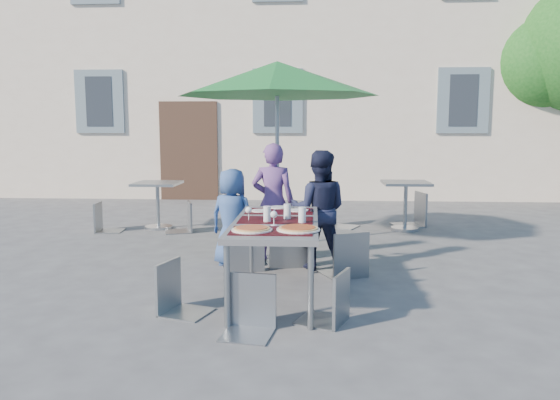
# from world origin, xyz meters

# --- Properties ---
(ground) EXTENTS (90.00, 90.00, 0.00)m
(ground) POSITION_xyz_m (0.00, 0.00, 0.00)
(ground) COLOR #454447
(ground) RESTS_ON ground
(building) EXTENTS (13.60, 8.20, 11.10)m
(building) POSITION_xyz_m (-0.00, 11.50, 4.85)
(building) COLOR beige
(building) RESTS_ON ground
(dining_table) EXTENTS (0.80, 1.85, 0.76)m
(dining_table) POSITION_xyz_m (0.44, 0.48, 0.70)
(dining_table) COLOR #424247
(dining_table) RESTS_ON ground
(pizza_near_left) EXTENTS (0.35, 0.35, 0.03)m
(pizza_near_left) POSITION_xyz_m (0.27, -0.08, 0.77)
(pizza_near_left) COLOR white
(pizza_near_left) RESTS_ON dining_table
(pizza_near_right) EXTENTS (0.38, 0.38, 0.03)m
(pizza_near_right) POSITION_xyz_m (0.67, -0.04, 0.77)
(pizza_near_right) COLOR white
(pizza_near_right) RESTS_ON dining_table
(glassware) EXTENTS (0.58, 0.40, 0.15)m
(glassware) POSITION_xyz_m (0.49, 0.40, 0.83)
(glassware) COLOR silver
(glassware) RESTS_ON dining_table
(place_settings) EXTENTS (0.65, 0.48, 0.01)m
(place_settings) POSITION_xyz_m (0.43, 1.11, 0.76)
(place_settings) COLOR white
(place_settings) RESTS_ON dining_table
(child_0) EXTENTS (0.66, 0.54, 1.16)m
(child_0) POSITION_xyz_m (-0.16, 1.63, 0.58)
(child_0) COLOR #314E88
(child_0) RESTS_ON ground
(child_1) EXTENTS (0.56, 0.39, 1.45)m
(child_1) POSITION_xyz_m (0.30, 1.92, 0.72)
(child_1) COLOR #643E80
(child_1) RESTS_ON ground
(child_2) EXTENTS (0.70, 0.44, 1.37)m
(child_2) POSITION_xyz_m (0.86, 1.58, 0.69)
(child_2) COLOR #181C35
(child_2) RESTS_ON ground
(chair_0) EXTENTS (0.55, 0.55, 0.97)m
(chair_0) POSITION_xyz_m (0.01, 1.42, 0.57)
(chair_0) COLOR #92979D
(chair_0) RESTS_ON ground
(chair_1) EXTENTS (0.54, 0.54, 1.01)m
(chair_1) POSITION_xyz_m (0.49, 1.65, 0.60)
(chair_1) COLOR gray
(chair_1) RESTS_ON ground
(chair_2) EXTENTS (0.57, 0.57, 0.97)m
(chair_2) POSITION_xyz_m (1.17, 1.22, 0.57)
(chair_2) COLOR gray
(chair_2) RESTS_ON ground
(chair_3) EXTENTS (0.49, 0.48, 0.87)m
(chair_3) POSITION_xyz_m (-0.40, -0.04, 0.50)
(chair_3) COLOR #949B9F
(chair_3) RESTS_ON ground
(chair_4) EXTENTS (0.49, 0.49, 0.85)m
(chair_4) POSITION_xyz_m (0.95, -0.22, 0.49)
(chair_4) COLOR gray
(chair_4) RESTS_ON ground
(chair_5) EXTENTS (0.44, 0.44, 0.87)m
(chair_5) POSITION_xyz_m (0.29, -0.45, 0.50)
(chair_5) COLOR gray
(chair_5) RESTS_ON ground
(patio_umbrella) EXTENTS (2.71, 2.71, 2.50)m
(patio_umbrella) POSITION_xyz_m (0.30, 2.76, 2.26)
(patio_umbrella) COLOR #B0B3B8
(patio_umbrella) RESTS_ON ground
(cafe_table_0) EXTENTS (0.70, 0.70, 0.75)m
(cafe_table_0) POSITION_xyz_m (-1.71, 3.94, 0.52)
(cafe_table_0) COLOR #B0B3B8
(cafe_table_0) RESTS_ON ground
(bg_chair_l_0) EXTENTS (0.42, 0.42, 0.87)m
(bg_chair_l_0) POSITION_xyz_m (-2.49, 3.63, 0.51)
(bg_chair_l_0) COLOR gray
(bg_chair_l_0) RESTS_ON ground
(bg_chair_r_0) EXTENTS (0.51, 0.51, 0.90)m
(bg_chair_r_0) POSITION_xyz_m (-1.23, 3.68, 0.52)
(bg_chair_r_0) COLOR gray
(bg_chair_r_0) RESTS_ON ground
(cafe_table_1) EXTENTS (0.72, 0.72, 0.77)m
(cafe_table_1) POSITION_xyz_m (2.26, 4.06, 0.54)
(cafe_table_1) COLOR #B0B3B8
(cafe_table_1) RESTS_ON ground
(bg_chair_l_1) EXTENTS (0.59, 0.59, 1.00)m
(bg_chair_l_1) POSITION_xyz_m (1.19, 4.28, 0.59)
(bg_chair_l_1) COLOR #939A9E
(bg_chair_l_1) RESTS_ON ground
(bg_chair_r_1) EXTENTS (0.56, 0.56, 1.06)m
(bg_chair_r_1) POSITION_xyz_m (2.48, 4.46, 0.63)
(bg_chair_r_1) COLOR gray
(bg_chair_r_1) RESTS_ON ground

